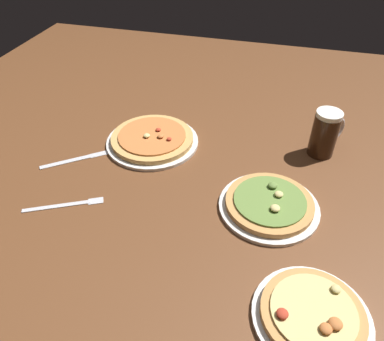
# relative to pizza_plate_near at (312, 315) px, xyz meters

# --- Properties ---
(ground_plane) EXTENTS (2.40, 2.40, 0.03)m
(ground_plane) POSITION_rel_pizza_plate_near_xyz_m (-0.38, 0.41, -0.03)
(ground_plane) COLOR brown
(pizza_plate_near) EXTENTS (0.26, 0.26, 0.05)m
(pizza_plate_near) POSITION_rel_pizza_plate_near_xyz_m (0.00, 0.00, 0.00)
(pizza_plate_near) COLOR silver
(pizza_plate_near) RESTS_ON ground_plane
(pizza_plate_far) EXTENTS (0.33, 0.33, 0.05)m
(pizza_plate_far) POSITION_rel_pizza_plate_near_xyz_m (-0.57, 0.54, -0.00)
(pizza_plate_far) COLOR silver
(pizza_plate_far) RESTS_ON ground_plane
(pizza_plate_side) EXTENTS (0.29, 0.29, 0.05)m
(pizza_plate_side) POSITION_rel_pizza_plate_near_xyz_m (-0.13, 0.32, -0.00)
(pizza_plate_side) COLOR silver
(pizza_plate_side) RESTS_ON ground_plane
(beer_mug_dark) EXTENTS (0.11, 0.13, 0.16)m
(beer_mug_dark) POSITION_rel_pizza_plate_near_xyz_m (0.02, 0.64, 0.06)
(beer_mug_dark) COLOR black
(beer_mug_dark) RESTS_ON ground_plane
(fork_left) EXTENTS (0.22, 0.12, 0.01)m
(fork_left) POSITION_rel_pizza_plate_near_xyz_m (-0.71, 0.18, -0.01)
(fork_left) COLOR silver
(fork_left) RESTS_ON ground_plane
(knife_right) EXTENTS (0.19, 0.15, 0.01)m
(knife_right) POSITION_rel_pizza_plate_near_xyz_m (-0.79, 0.38, -0.01)
(knife_right) COLOR silver
(knife_right) RESTS_ON ground_plane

